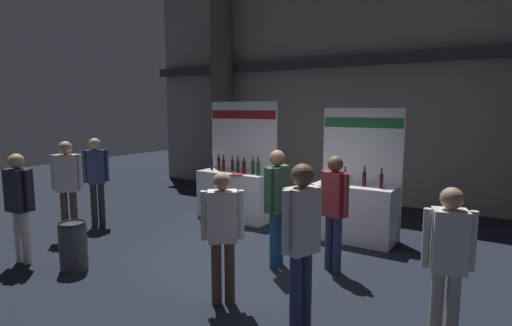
# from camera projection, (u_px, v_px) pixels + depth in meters

# --- Properties ---
(ground_plane) EXTENTS (26.65, 26.65, 0.00)m
(ground_plane) POSITION_uv_depth(u_px,v_px,m) (255.00, 262.00, 6.20)
(ground_plane) COLOR black
(hall_colonnade) EXTENTS (13.32, 1.08, 6.35)m
(hall_colonnade) POSITION_uv_depth(u_px,v_px,m) (363.00, 76.00, 9.88)
(hall_colonnade) COLOR gray
(hall_colonnade) RESTS_ON ground_plane
(exhibitor_booth_0) EXTENTS (1.68, 0.74, 2.49)m
(exhibitor_booth_0) POSITION_uv_depth(u_px,v_px,m) (236.00, 190.00, 8.60)
(exhibitor_booth_0) COLOR white
(exhibitor_booth_0) RESTS_ON ground_plane
(exhibitor_booth_1) EXTENTS (1.47, 0.66, 2.36)m
(exhibitor_booth_1) POSITION_uv_depth(u_px,v_px,m) (355.00, 207.00, 7.17)
(exhibitor_booth_1) COLOR white
(exhibitor_booth_1) RESTS_ON ground_plane
(trash_bin) EXTENTS (0.39, 0.39, 0.71)m
(trash_bin) POSITION_uv_depth(u_px,v_px,m) (73.00, 246.00, 5.88)
(trash_bin) COLOR #38383D
(trash_bin) RESTS_ON ground_plane
(visitor_0) EXTENTS (0.52, 0.29, 1.68)m
(visitor_0) POSITION_uv_depth(u_px,v_px,m) (19.00, 198.00, 6.05)
(visitor_0) COLOR silver
(visitor_0) RESTS_ON ground_plane
(visitor_1) EXTENTS (0.46, 0.34, 1.61)m
(visitor_1) POSITION_uv_depth(u_px,v_px,m) (448.00, 255.00, 3.89)
(visitor_1) COLOR #ADA393
(visitor_1) RESTS_ON ground_plane
(visitor_2) EXTENTS (0.32, 0.49, 1.80)m
(visitor_2) POSITION_uv_depth(u_px,v_px,m) (302.00, 234.00, 4.14)
(visitor_2) COLOR navy
(visitor_2) RESTS_ON ground_plane
(visitor_3) EXTENTS (0.42, 0.38, 1.61)m
(visitor_3) POSITION_uv_depth(u_px,v_px,m) (223.00, 228.00, 4.76)
(visitor_3) COLOR #47382D
(visitor_3) RESTS_ON ground_plane
(visitor_5) EXTENTS (0.35, 0.42, 1.77)m
(visitor_5) POSITION_uv_depth(u_px,v_px,m) (96.00, 174.00, 8.04)
(visitor_5) COLOR #23232D
(visitor_5) RESTS_ON ground_plane
(visitor_6) EXTENTS (0.23, 0.55, 1.75)m
(visitor_6) POSITION_uv_depth(u_px,v_px,m) (277.00, 198.00, 5.89)
(visitor_6) COLOR navy
(visitor_6) RESTS_ON ground_plane
(visitor_7) EXTENTS (0.47, 0.29, 1.69)m
(visitor_7) POSITION_uv_depth(u_px,v_px,m) (334.00, 205.00, 5.74)
(visitor_7) COLOR navy
(visitor_7) RESTS_ON ground_plane
(visitor_8) EXTENTS (0.43, 0.41, 1.77)m
(visitor_8) POSITION_uv_depth(u_px,v_px,m) (67.00, 181.00, 7.27)
(visitor_8) COLOR #47382D
(visitor_8) RESTS_ON ground_plane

